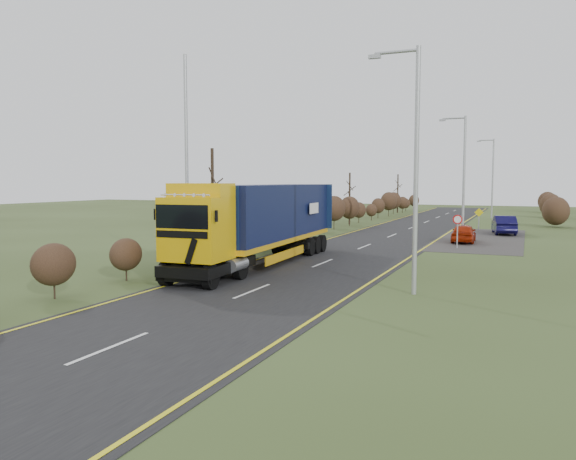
# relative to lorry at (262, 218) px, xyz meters

# --- Properties ---
(ground) EXTENTS (160.00, 160.00, 0.00)m
(ground) POSITION_rel_lorry_xyz_m (2.70, -2.45, -2.36)
(ground) COLOR #33401B
(ground) RESTS_ON ground
(road) EXTENTS (8.00, 120.00, 0.02)m
(road) POSITION_rel_lorry_xyz_m (2.70, 7.55, -2.35)
(road) COLOR black
(road) RESTS_ON ground
(layby) EXTENTS (6.00, 18.00, 0.02)m
(layby) POSITION_rel_lorry_xyz_m (9.20, 17.55, -2.35)
(layby) COLOR #312E2B
(layby) RESTS_ON ground
(lane_markings) EXTENTS (7.52, 116.00, 0.01)m
(lane_markings) POSITION_rel_lorry_xyz_m (2.70, 7.24, -2.33)
(lane_markings) COLOR yellow
(lane_markings) RESTS_ON road
(hedgerow) EXTENTS (2.24, 102.04, 6.05)m
(hedgerow) POSITION_rel_lorry_xyz_m (-3.29, 5.44, -0.74)
(hedgerow) COLOR #301F15
(hedgerow) RESTS_ON ground
(lorry) EXTENTS (3.12, 15.02, 4.16)m
(lorry) POSITION_rel_lorry_xyz_m (0.00, 0.00, 0.00)
(lorry) COLOR black
(lorry) RESTS_ON ground
(car_red_hatchback) EXTENTS (1.67, 3.86, 1.30)m
(car_red_hatchback) POSITION_rel_lorry_xyz_m (8.31, 14.76, -1.71)
(car_red_hatchback) COLOR #9F2107
(car_red_hatchback) RESTS_ON ground
(car_blue_sedan) EXTENTS (2.20, 4.66, 1.48)m
(car_blue_sedan) POSITION_rel_lorry_xyz_m (10.62, 22.42, -1.62)
(car_blue_sedan) COLOR #0B0933
(car_blue_sedan) RESTS_ON ground
(streetlight_near) EXTENTS (1.94, 0.18, 9.14)m
(streetlight_near) POSITION_rel_lorry_xyz_m (8.39, -4.49, 2.68)
(streetlight_near) COLOR #A5A7AA
(streetlight_near) RESTS_ON ground
(streetlight_mid) EXTENTS (1.87, 0.18, 8.77)m
(streetlight_mid) POSITION_rel_lorry_xyz_m (8.03, 15.69, 2.47)
(streetlight_mid) COLOR #A5A7AA
(streetlight_mid) RESTS_ON ground
(streetlight_far) EXTENTS (1.93, 0.18, 9.05)m
(streetlight_far) POSITION_rel_lorry_xyz_m (8.39, 43.06, 2.63)
(streetlight_far) COLOR #A5A7AA
(streetlight_far) RESTS_ON ground
(left_pole) EXTENTS (0.16, 0.16, 10.09)m
(left_pole) POSITION_rel_lorry_xyz_m (-2.50, -2.96, 2.69)
(left_pole) COLOR #A5A7AA
(left_pole) RESTS_ON ground
(speed_sign) EXTENTS (0.59, 0.10, 2.13)m
(speed_sign) POSITION_rel_lorry_xyz_m (8.30, 11.04, -0.89)
(speed_sign) COLOR #A5A7AA
(speed_sign) RESTS_ON ground
(warning_board) EXTENTS (0.74, 0.11, 1.94)m
(warning_board) POSITION_rel_lorry_xyz_m (8.50, 24.98, -1.18)
(warning_board) COLOR #A5A7AA
(warning_board) RESTS_ON ground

